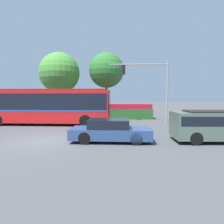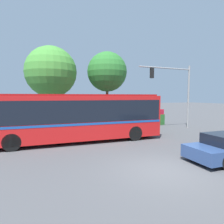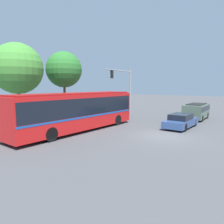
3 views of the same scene
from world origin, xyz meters
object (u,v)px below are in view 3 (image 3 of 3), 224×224
city_bus (77,109)px  street_tree_left (17,69)px  traffic_light_pole (125,84)px  street_tree_centre (64,70)px  suv_left_lane (196,110)px  sedan_foreground (181,121)px

city_bus → street_tree_left: 8.52m
traffic_light_pole → street_tree_centre: bearing=-51.0°
city_bus → street_tree_centre: 10.04m
suv_left_lane → city_bus: bearing=151.1°
sedan_foreground → street_tree_centre: street_tree_centre is taller
traffic_light_pole → sedan_foreground: bearing=65.6°
suv_left_lane → street_tree_centre: size_ratio=0.59×
traffic_light_pole → street_tree_left: bearing=-29.3°
sedan_foreground → street_tree_centre: bearing=95.5°
street_tree_centre → sedan_foreground: bearing=-86.3°
suv_left_lane → street_tree_centre: 16.33m
sedan_foreground → traffic_light_pole: size_ratio=0.77×
street_tree_centre → traffic_light_pole: bearing=-51.0°
sedan_foreground → traffic_light_pole: 9.77m
suv_left_lane → traffic_light_pole: (-2.12, 8.24, 2.95)m
city_bus → street_tree_centre: (5.38, 7.51, 3.92)m
city_bus → suv_left_lane: size_ratio=2.61×
street_tree_left → street_tree_centre: 5.95m
suv_left_lane → street_tree_left: size_ratio=0.58×
suv_left_lane → street_tree_left: (-12.78, 14.23, 4.43)m
city_bus → street_tree_left: bearing=96.3°
city_bus → sedan_foreground: size_ratio=2.65×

